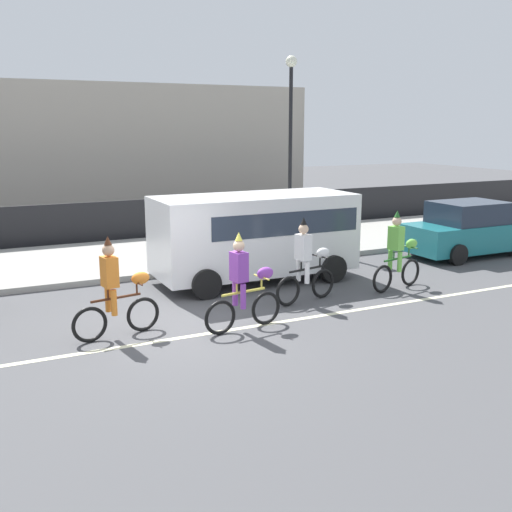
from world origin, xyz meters
The scene contains 12 objects.
ground_plane centered at (0.00, 0.00, 0.00)m, with size 80.00×80.00×0.00m, color #4C4C4F.
road_centre_line centered at (0.00, -0.50, 0.00)m, with size 36.00×0.14×0.01m, color beige.
sidewalk_curb centered at (0.00, 6.50, 0.07)m, with size 60.00×5.00×0.15m, color #9E9B93.
fence_line centered at (0.00, 9.40, 0.70)m, with size 40.00×0.08×1.40m, color black.
parade_cyclist_orange centered at (-1.41, 0.09, 0.84)m, with size 1.71×0.53×1.92m.
parade_cyclist_purple centered at (0.88, -0.57, 0.84)m, with size 1.71×0.52×1.92m.
parade_cyclist_zebra centered at (2.90, 0.52, 0.84)m, with size 1.70×0.56×1.92m.
parade_cyclist_lime centered at (5.42, 0.50, 0.84)m, with size 1.69×0.56×1.92m.
parked_van_white centered at (2.74, 2.70, 1.28)m, with size 5.00×2.22×2.18m.
parked_car_teal centered at (9.84, 2.64, 0.78)m, with size 4.10×1.92×1.64m.
street_lamp_post centered at (5.83, 6.61, 3.99)m, with size 0.36×0.36×5.86m.
pedestrian_onlooker centered at (5.96, 4.52, 1.01)m, with size 0.32×0.20×1.62m.
Camera 1 is at (-3.71, -10.58, 3.84)m, focal length 42.00 mm.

